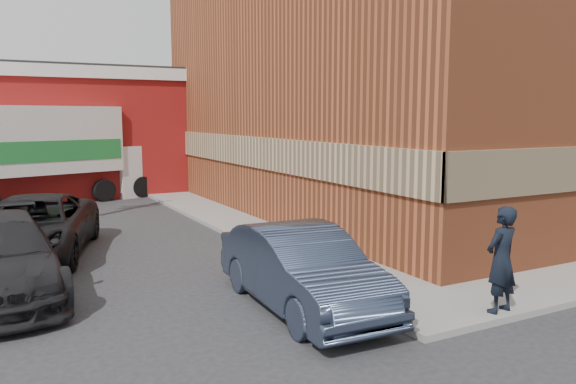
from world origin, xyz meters
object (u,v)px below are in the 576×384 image
brick_building (417,85)px  box_truck (57,147)px  man (501,259)px  sedan (302,268)px  suv_a (33,227)px

brick_building → box_truck: bearing=149.7°
man → box_truck: bearing=-81.9°
sedan → man: bearing=-34.2°
brick_building → man: size_ratio=9.87×
suv_a → box_truck: (1.55, 9.35, 1.47)m
box_truck → man: bearing=-89.3°
sedan → suv_a: size_ratio=0.83×
man → box_truck: (-5.23, 17.75, 1.18)m
sedan → brick_building: bearing=43.1°
sedan → suv_a: 7.52m
sedan → box_truck: bearing=101.4°
man → suv_a: bearing=-59.4°
brick_building → suv_a: size_ratio=3.35×
suv_a → brick_building: bearing=25.7°
brick_building → suv_a: brick_building is taller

